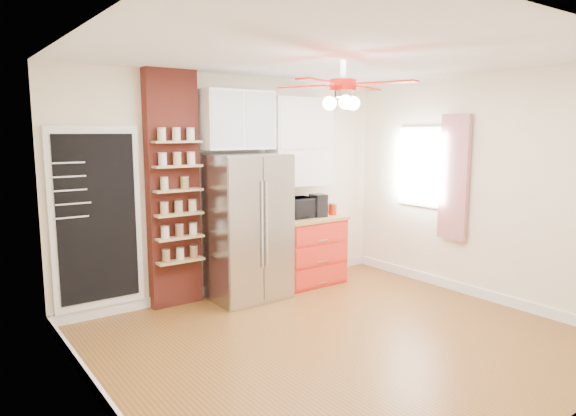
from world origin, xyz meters
TOP-DOWN VIEW (x-y plane):
  - floor at (0.00, 0.00)m, footprint 4.50×4.50m
  - ceiling at (0.00, 0.00)m, footprint 4.50×4.50m
  - wall_back at (0.00, 2.00)m, footprint 4.50×0.02m
  - wall_front at (0.00, -2.00)m, footprint 4.50×0.02m
  - wall_left at (-2.25, 0.00)m, footprint 0.02×4.00m
  - wall_right at (2.25, 0.00)m, footprint 0.02×4.00m
  - chalkboard at (-1.70, 1.96)m, footprint 0.95×0.05m
  - brick_pillar at (-0.85, 1.92)m, footprint 0.60×0.16m
  - fridge at (-0.05, 1.63)m, footprint 0.90×0.70m
  - upper_glass_cabinet at (-0.05, 1.82)m, footprint 0.90×0.35m
  - red_cabinet at (0.92, 1.68)m, footprint 0.94×0.64m
  - upper_shelf_unit at (0.92, 1.85)m, footprint 0.90×0.30m
  - window at (2.23, 0.90)m, footprint 0.04×0.75m
  - curtain at (2.18, 0.35)m, footprint 0.06×0.40m
  - ceiling_fan at (0.00, 0.00)m, footprint 1.40×1.40m
  - toaster_oven at (0.74, 1.71)m, footprint 0.48×0.32m
  - coffee_maker at (1.05, 1.62)m, footprint 0.19×0.23m
  - canister_left at (1.29, 1.60)m, footprint 0.11×0.11m
  - canister_right at (1.29, 1.75)m, footprint 0.14×0.14m
  - pantry_jar_oats at (-1.01, 1.78)m, footprint 0.12×0.12m
  - pantry_jar_beans at (-0.76, 1.80)m, footprint 0.11×0.11m

SIDE VIEW (x-z plane):
  - floor at x=0.00m, z-range 0.00..0.00m
  - red_cabinet at x=0.92m, z-range 0.00..0.90m
  - fridge at x=-0.05m, z-range 0.00..1.75m
  - canister_right at x=1.29m, z-range 0.90..1.02m
  - canister_left at x=1.29m, z-range 0.90..1.05m
  - toaster_oven at x=0.74m, z-range 0.90..1.16m
  - coffee_maker at x=1.05m, z-range 0.90..1.19m
  - chalkboard at x=-1.70m, z-range 0.12..2.08m
  - wall_back at x=0.00m, z-range 0.00..2.70m
  - wall_front at x=0.00m, z-range 0.00..2.70m
  - wall_left at x=-2.25m, z-range 0.00..2.70m
  - wall_right at x=2.25m, z-range 0.00..2.70m
  - brick_pillar at x=-0.85m, z-range 0.00..2.70m
  - pantry_jar_beans at x=-0.76m, z-range 1.37..1.50m
  - pantry_jar_oats at x=-1.01m, z-range 1.37..1.51m
  - curtain at x=2.18m, z-range 0.67..2.23m
  - window at x=2.23m, z-range 1.02..2.08m
  - upper_shelf_unit at x=0.92m, z-range 1.30..2.45m
  - upper_glass_cabinet at x=-0.05m, z-range 1.80..2.50m
  - ceiling_fan at x=0.00m, z-range 2.20..2.65m
  - ceiling at x=0.00m, z-range 2.70..2.70m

